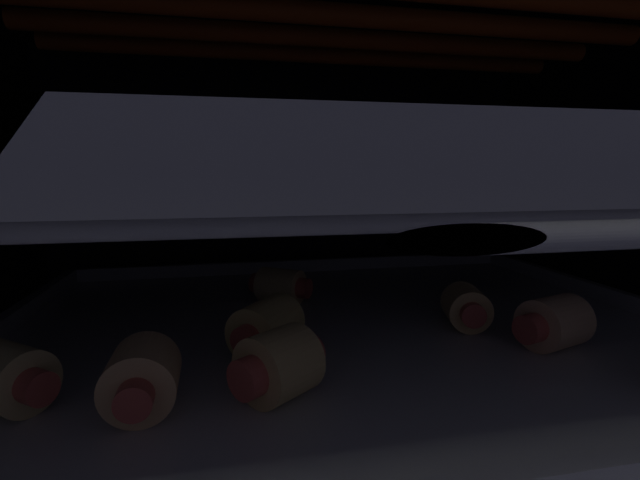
% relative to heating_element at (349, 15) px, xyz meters
% --- Properties ---
extents(oven_wall_back, '(0.56, 0.01, 0.35)m').
position_rel_heating_element_xyz_m(oven_wall_back, '(0.00, 0.24, -0.15)').
color(oven_wall_back, black).
rests_on(oven_wall_back, ground_plane).
extents(heating_element, '(0.43, 0.22, 0.01)m').
position_rel_heating_element_xyz_m(heating_element, '(0.00, 0.00, 0.00)').
color(heating_element, '#F25919').
extents(oven_rack_lower, '(0.51, 0.45, 0.01)m').
position_rel_heating_element_xyz_m(oven_rack_lower, '(0.00, 0.00, -0.22)').
color(oven_rack_lower, '#B7B7BC').
extents(baking_tray_lower, '(0.46, 0.37, 0.02)m').
position_rel_heating_element_xyz_m(baking_tray_lower, '(0.00, 0.00, -0.21)').
color(baking_tray_lower, silver).
rests_on(baking_tray_lower, oven_rack_lower).
extents(pig_in_blanket_lower_0, '(0.05, 0.05, 0.03)m').
position_rel_heating_element_xyz_m(pig_in_blanket_lower_0, '(-0.06, -0.04, -0.19)').
color(pig_in_blanket_lower_0, '#E6C671').
rests_on(pig_in_blanket_lower_0, baking_tray_lower).
extents(pig_in_blanket_lower_1, '(0.03, 0.05, 0.03)m').
position_rel_heating_element_xyz_m(pig_in_blanket_lower_1, '(-0.12, -0.09, -0.19)').
color(pig_in_blanket_lower_1, '#EAB77B').
rests_on(pig_in_blanket_lower_1, baking_tray_lower).
extents(pig_in_blanket_lower_2, '(0.05, 0.04, 0.03)m').
position_rel_heating_element_xyz_m(pig_in_blanket_lower_2, '(-0.06, -0.09, -0.19)').
color(pig_in_blanket_lower_2, '#E0BA71').
rests_on(pig_in_blanket_lower_2, baking_tray_lower).
extents(pig_in_blanket_lower_3, '(0.05, 0.04, 0.03)m').
position_rel_heating_element_xyz_m(pig_in_blanket_lower_3, '(-0.04, 0.07, -0.19)').
color(pig_in_blanket_lower_3, '#EBC782').
rests_on(pig_in_blanket_lower_3, baking_tray_lower).
extents(pig_in_blanket_lower_4, '(0.04, 0.05, 0.03)m').
position_rel_heating_element_xyz_m(pig_in_blanket_lower_4, '(0.08, -0.02, -0.19)').
color(pig_in_blanket_lower_4, '#E6BC76').
rests_on(pig_in_blanket_lower_4, baking_tray_lower).
extents(pig_in_blanket_lower_5, '(0.06, 0.05, 0.03)m').
position_rel_heating_element_xyz_m(pig_in_blanket_lower_5, '(-0.18, -0.07, -0.19)').
color(pig_in_blanket_lower_5, '#DFC580').
rests_on(pig_in_blanket_lower_5, baking_tray_lower).
extents(pig_in_blanket_lower_7, '(0.06, 0.04, 0.03)m').
position_rel_heating_element_xyz_m(pig_in_blanket_lower_7, '(0.11, -0.06, -0.19)').
color(pig_in_blanket_lower_7, '#E9B486').
rests_on(pig_in_blanket_lower_7, baking_tray_lower).
extents(oven_rack_upper, '(0.51, 0.45, 0.01)m').
position_rel_heating_element_xyz_m(oven_rack_upper, '(0.00, 0.00, -0.11)').
color(oven_rack_upper, '#B7B7BC').
extents(baking_tray_upper, '(0.46, 0.37, 0.03)m').
position_rel_heating_element_xyz_m(baking_tray_upper, '(0.00, 0.00, -0.10)').
color(baking_tray_upper, silver).
rests_on(baking_tray_upper, oven_rack_upper).
extents(pig_in_blanket_upper_1, '(0.05, 0.03, 0.03)m').
position_rel_heating_element_xyz_m(pig_in_blanket_upper_1, '(-0.03, 0.08, -0.08)').
color(pig_in_blanket_upper_1, '#DDBE82').
rests_on(pig_in_blanket_upper_1, baking_tray_upper).
extents(pig_in_blanket_upper_2, '(0.05, 0.04, 0.03)m').
position_rel_heating_element_xyz_m(pig_in_blanket_upper_2, '(0.16, 0.07, -0.08)').
color(pig_in_blanket_upper_2, '#E3BF7F').
rests_on(pig_in_blanket_upper_2, baking_tray_upper).
extents(pig_in_blanket_upper_3, '(0.04, 0.05, 0.03)m').
position_rel_heating_element_xyz_m(pig_in_blanket_upper_3, '(0.14, 0.14, -0.08)').
color(pig_in_blanket_upper_3, '#DDC683').
rests_on(pig_in_blanket_upper_3, baking_tray_upper).
extents(pig_in_blanket_upper_4, '(0.06, 0.03, 0.02)m').
position_rel_heating_element_xyz_m(pig_in_blanket_upper_4, '(0.11, 0.03, -0.08)').
color(pig_in_blanket_upper_4, '#DCC17B').
rests_on(pig_in_blanket_upper_4, baking_tray_upper).
extents(pig_in_blanket_upper_5, '(0.03, 0.05, 0.03)m').
position_rel_heating_element_xyz_m(pig_in_blanket_upper_5, '(0.07, 0.04, -0.08)').
color(pig_in_blanket_upper_5, '#E0B17B').
rests_on(pig_in_blanket_upper_5, baking_tray_upper).
extents(pig_in_blanket_upper_6, '(0.04, 0.06, 0.03)m').
position_rel_heating_element_xyz_m(pig_in_blanket_upper_6, '(-0.12, 0.12, -0.08)').
color(pig_in_blanket_upper_6, '#DFBD84').
rests_on(pig_in_blanket_upper_6, baking_tray_upper).
extents(pig_in_blanket_upper_7, '(0.05, 0.03, 0.03)m').
position_rel_heating_element_xyz_m(pig_in_blanket_upper_7, '(0.13, -0.06, -0.08)').
color(pig_in_blanket_upper_7, '#E4B97A').
rests_on(pig_in_blanket_upper_7, baking_tray_upper).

